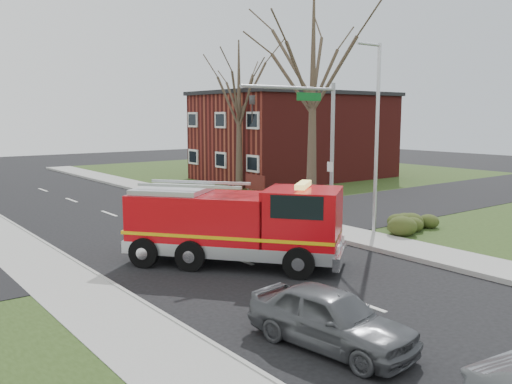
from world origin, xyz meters
TOP-DOWN VIEW (x-y plane):
  - ground at (0.00, 0.00)m, footprint 120.00×120.00m
  - sidewalk_right at (6.20, 0.00)m, footprint 2.40×80.00m
  - sidewalk_left at (-6.20, 0.00)m, footprint 2.40×80.00m
  - cross_street_right at (22.40, 4.00)m, footprint 30.00×8.00m
  - brick_building at (19.00, 18.00)m, footprint 15.40×10.40m
  - health_center_sign at (10.50, 12.50)m, footprint 0.12×2.00m
  - hedge_corner at (9.00, -1.00)m, footprint 2.80×2.00m
  - bare_tree_near at (9.50, 6.00)m, footprint 6.00×6.00m
  - bare_tree_far at (11.00, 15.00)m, footprint 5.25×5.25m
  - traffic_signal_mast at (5.21, 1.50)m, footprint 5.29×0.18m
  - streetlight_pole at (7.14, -0.50)m, footprint 1.48×0.16m
  - fire_engine at (-0.34, -0.51)m, footprint 6.69×7.55m
  - parked_car_maroon at (-2.80, -7.63)m, footprint 2.26×4.35m

SIDE VIEW (x-z plane):
  - ground at x=0.00m, z-range 0.00..0.00m
  - sidewalk_right at x=6.20m, z-range 0.00..0.15m
  - sidewalk_left at x=-6.20m, z-range 0.00..0.15m
  - cross_street_right at x=22.40m, z-range 0.00..0.15m
  - hedge_corner at x=9.00m, z-range 0.13..1.03m
  - parked_car_maroon at x=-2.80m, z-range 0.00..1.42m
  - health_center_sign at x=10.50m, z-range 0.18..1.58m
  - fire_engine at x=-0.34m, z-range -0.14..2.91m
  - brick_building at x=19.00m, z-range 0.03..7.28m
  - streetlight_pole at x=7.14m, z-range 0.35..8.75m
  - traffic_signal_mast at x=5.21m, z-range 1.31..8.11m
  - bare_tree_far at x=11.00m, z-range 1.24..11.74m
  - bare_tree_near at x=9.50m, z-range 1.41..13.41m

